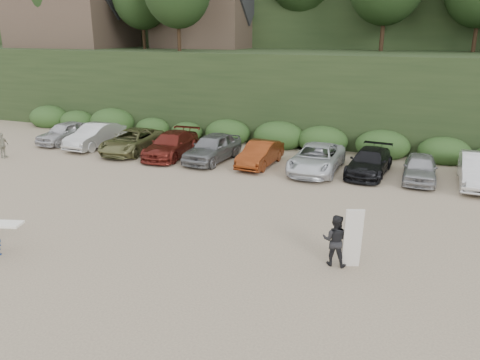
% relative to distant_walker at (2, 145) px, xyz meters
% --- Properties ---
extents(ground, '(120.00, 120.00, 0.00)m').
position_rel_distant_walker_xyz_m(ground, '(17.07, -5.57, -0.78)').
color(ground, tan).
rests_on(ground, ground).
extents(parked_cars, '(36.95, 5.78, 1.64)m').
position_rel_distant_walker_xyz_m(parked_cars, '(17.55, 4.38, -0.04)').
color(parked_cars, '#BBBBC0').
rests_on(parked_cars, ground).
extents(distant_walker, '(0.40, 0.92, 1.56)m').
position_rel_distant_walker_xyz_m(distant_walker, '(0.00, 0.00, 0.00)').
color(distant_walker, gray).
rests_on(distant_walker, ground).
extents(adult_surfer, '(1.32, 0.67, 2.09)m').
position_rel_distant_walker_xyz_m(adult_surfer, '(21.60, -6.24, 0.12)').
color(adult_surfer, black).
rests_on(adult_surfer, ground).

